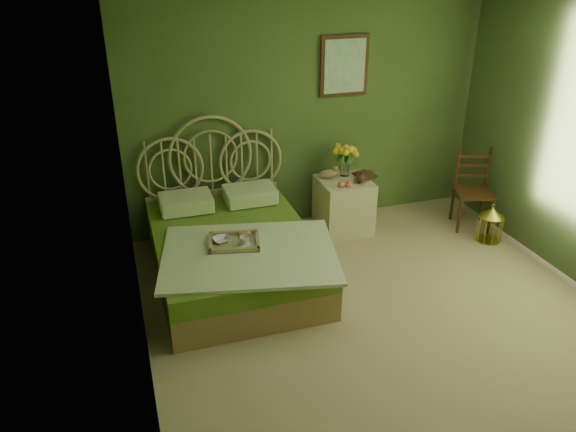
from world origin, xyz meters
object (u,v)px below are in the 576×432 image
object	(u,v)px
bed	(233,249)
birdcage	(490,225)
nightstand	(344,200)
chair	(471,184)

from	to	relation	value
bed	birdcage	xyz separation A→B (m)	(2.80, -0.15, -0.10)
bed	birdcage	world-z (taller)	bed
birdcage	bed	bearing A→B (deg)	176.92
nightstand	birdcage	size ratio (longest dim) A/B	2.62
bed	birdcage	size ratio (longest dim) A/B	5.48
chair	birdcage	size ratio (longest dim) A/B	2.27
birdcage	chair	bearing A→B (deg)	90.00
bed	birdcage	bearing A→B (deg)	-3.08
bed	chair	distance (m)	2.82
nightstand	chair	world-z (taller)	nightstand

